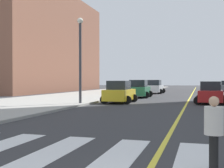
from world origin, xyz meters
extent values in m
cube|color=#9E9B93|center=(-12.20, 20.00, 0.07)|extent=(10.00, 120.00, 0.15)
cube|color=silver|center=(-2.70, 4.00, 0.01)|extent=(0.90, 4.00, 0.01)
cube|color=silver|center=(-0.90, 4.00, 0.01)|extent=(0.90, 4.00, 0.01)
cube|color=silver|center=(0.90, 4.00, 0.01)|extent=(0.90, 4.00, 0.01)
cube|color=yellow|center=(0.00, 40.00, 0.01)|extent=(0.16, 80.00, 0.01)
cube|color=brown|center=(-28.01, 43.56, 8.29)|extent=(16.00, 32.00, 16.58)
cylinder|color=black|center=(4.36, 51.10, 0.33)|extent=(0.66, 0.23, 0.65)
cylinder|color=black|center=(4.45, 53.59, 0.33)|extent=(0.66, 0.23, 0.65)
cube|color=gold|center=(-5.44, 21.29, 0.68)|extent=(1.88, 4.14, 0.89)
cube|color=#1E2328|center=(-5.44, 21.04, 1.48)|extent=(1.58, 2.07, 0.75)
cylinder|color=black|center=(-4.49, 22.57, 0.33)|extent=(0.67, 0.22, 0.67)
cylinder|color=black|center=(-6.40, 22.57, 0.33)|extent=(0.67, 0.22, 0.67)
cylinder|color=black|center=(-4.49, 20.01, 0.33)|extent=(0.67, 0.22, 0.67)
cylinder|color=black|center=(-6.40, 20.00, 0.33)|extent=(0.67, 0.22, 0.67)
cube|color=red|center=(1.83, 22.24, 0.66)|extent=(1.97, 4.08, 0.86)
cube|color=#1E2328|center=(1.84, 22.47, 1.43)|extent=(1.61, 2.06, 0.73)
cylinder|color=black|center=(0.86, 21.03, 0.32)|extent=(0.66, 0.24, 0.65)
cylinder|color=black|center=(2.71, 20.96, 0.32)|extent=(0.66, 0.24, 0.65)
cylinder|color=black|center=(0.96, 23.52, 0.32)|extent=(0.66, 0.24, 0.65)
cylinder|color=black|center=(2.81, 23.44, 0.32)|extent=(0.66, 0.24, 0.65)
cube|color=#236B42|center=(-5.39, 29.46, 0.70)|extent=(2.04, 4.35, 0.92)
cube|color=#1E2328|center=(-5.39, 29.20, 1.53)|extent=(1.69, 2.19, 0.78)
cylinder|color=black|center=(-4.43, 30.81, 0.35)|extent=(0.70, 0.24, 0.70)
cylinder|color=black|center=(-6.42, 30.77, 0.35)|extent=(0.70, 0.24, 0.70)
cylinder|color=black|center=(-4.37, 28.15, 0.35)|extent=(0.70, 0.24, 0.70)
cylinder|color=black|center=(-6.36, 28.10, 0.35)|extent=(0.70, 0.24, 0.70)
cube|color=silver|center=(-5.16, 39.92, 0.71)|extent=(2.04, 4.35, 0.92)
cube|color=#1E2328|center=(-5.16, 39.66, 1.54)|extent=(1.69, 2.19, 0.78)
cylinder|color=black|center=(-4.13, 41.23, 0.35)|extent=(0.70, 0.24, 0.70)
cylinder|color=black|center=(-6.13, 41.28, 0.35)|extent=(0.70, 0.24, 0.70)
cylinder|color=black|center=(-4.19, 38.56, 0.35)|extent=(0.70, 0.24, 0.70)
cylinder|color=black|center=(-6.18, 38.60, 0.35)|extent=(0.70, 0.24, 0.70)
cylinder|color=black|center=(1.30, 3.28, 0.39)|extent=(0.18, 0.18, 0.77)
cylinder|color=black|center=(1.28, 3.12, 0.39)|extent=(0.18, 0.18, 0.77)
cylinder|color=beige|center=(1.29, 3.20, 1.06)|extent=(0.39, 0.39, 0.58)
sphere|color=tan|center=(1.29, 3.20, 1.46)|extent=(0.21, 0.21, 0.21)
cylinder|color=#38383D|center=(-7.72, 18.17, 3.20)|extent=(0.20, 0.20, 6.10)
sphere|color=silver|center=(-7.72, 18.17, 6.40)|extent=(0.44, 0.44, 0.44)
camera|label=1|loc=(1.01, -3.37, 1.89)|focal=48.89mm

